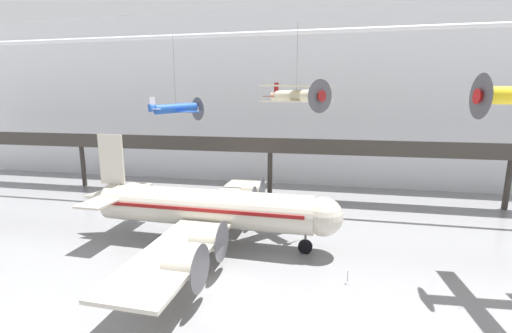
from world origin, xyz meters
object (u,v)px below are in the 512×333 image
(suspended_plane_blue_trainer, at_px, (176,109))
(stanchion_barrier, at_px, (347,279))
(airliner_silver_main, at_px, (204,208))
(suspended_plane_cream_biplane, at_px, (296,96))

(suspended_plane_blue_trainer, height_order, stanchion_barrier, suspended_plane_blue_trainer)
(airliner_silver_main, bearing_deg, suspended_plane_cream_biplane, 36.26)
(stanchion_barrier, bearing_deg, suspended_plane_blue_trainer, 145.19)
(airliner_silver_main, distance_m, suspended_plane_cream_biplane, 14.38)
(airliner_silver_main, relative_size, suspended_plane_blue_trainer, 3.04)
(airliner_silver_main, xyz_separation_m, suspended_plane_blue_trainer, (-6.40, 8.76, 9.06))
(suspended_plane_blue_trainer, distance_m, stanchion_barrier, 26.78)
(airliner_silver_main, bearing_deg, stanchion_barrier, -18.64)
(suspended_plane_cream_biplane, relative_size, suspended_plane_blue_trainer, 0.87)
(suspended_plane_blue_trainer, relative_size, stanchion_barrier, 9.11)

